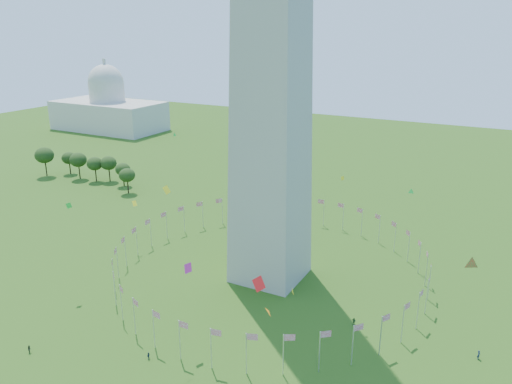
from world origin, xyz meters
TOP-DOWN VIEW (x-y plane):
  - flag_ring at (-0.00, 50.00)m, footprint 80.24×80.24m
  - capitol_building at (-180.00, 180.00)m, footprint 70.00×35.00m
  - kites_aloft at (10.75, 20.46)m, footprint 105.15×84.05m
  - tree_line_west at (-108.55, 90.54)m, footprint 55.68×15.44m

SIDE VIEW (x-z plane):
  - flag_ring at x=0.00m, z-range 0.00..9.00m
  - tree_line_west at x=-108.55m, z-range -0.87..11.84m
  - kites_aloft at x=10.75m, z-range 8.06..33.75m
  - capitol_building at x=-180.00m, z-range 0.00..46.00m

